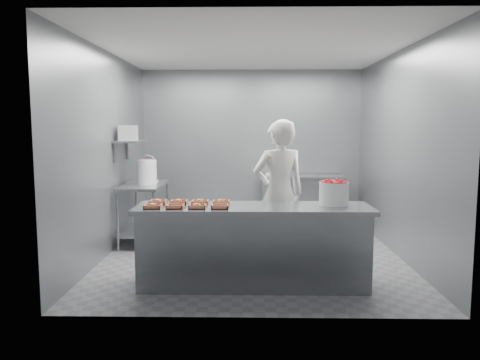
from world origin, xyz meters
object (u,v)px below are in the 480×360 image
(tray_1, at_px, (175,206))
(glaze_bucket, at_px, (147,171))
(tray_3, at_px, (220,206))
(appliance, at_px, (128,133))
(tray_2, at_px, (197,206))
(tray_5, at_px, (179,202))
(tray_7, at_px, (221,202))
(service_counter, at_px, (253,246))
(prep_table, at_px, (144,204))
(tray_6, at_px, (200,202))
(tray_0, at_px, (153,206))
(strawberry_tub, at_px, (334,192))
(back_counter, at_px, (301,200))
(tray_4, at_px, (158,202))
(worker, at_px, (279,194))

(tray_1, relative_size, glaze_bucket, 0.42)
(tray_3, height_order, appliance, appliance)
(tray_2, xyz_separation_m, tray_5, (-0.24, 0.29, 0.00))
(tray_5, relative_size, glaze_bucket, 0.42)
(tray_3, relative_size, appliance, 0.63)
(tray_7, bearing_deg, service_counter, -21.57)
(service_counter, height_order, prep_table, same)
(appliance, bearing_deg, prep_table, 38.82)
(tray_1, height_order, tray_5, tray_5)
(service_counter, relative_size, tray_6, 13.88)
(tray_0, bearing_deg, strawberry_tub, 6.57)
(service_counter, relative_size, glaze_bucket, 5.89)
(tray_2, distance_m, tray_5, 0.37)
(service_counter, xyz_separation_m, tray_1, (-0.84, -0.14, 0.47))
(service_counter, xyz_separation_m, tray_0, (-1.08, -0.14, 0.47))
(tray_5, relative_size, tray_6, 1.00)
(back_counter, bearing_deg, tray_0, -120.29)
(glaze_bucket, bearing_deg, tray_6, -61.30)
(back_counter, distance_m, tray_4, 3.72)
(tray_3, distance_m, worker, 1.12)
(tray_7, bearing_deg, prep_table, 125.48)
(strawberry_tub, bearing_deg, tray_2, -171.35)
(prep_table, bearing_deg, tray_7, -54.52)
(tray_0, distance_m, worker, 1.67)
(service_counter, relative_size, worker, 1.40)
(tray_1, bearing_deg, tray_3, 0.00)
(back_counter, distance_m, tray_3, 3.65)
(tray_2, relative_size, tray_7, 1.00)
(tray_1, xyz_separation_m, appliance, (-0.98, 1.91, 0.76))
(tray_0, distance_m, tray_5, 0.37)
(prep_table, distance_m, tray_0, 2.19)
(worker, bearing_deg, appliance, -43.38)
(tray_7, bearing_deg, strawberry_tub, -2.64)
(tray_5, distance_m, worker, 1.32)
(back_counter, relative_size, tray_5, 8.01)
(tray_0, relative_size, strawberry_tub, 0.58)
(prep_table, distance_m, appliance, 1.11)
(prep_table, relative_size, tray_4, 6.40)
(tray_3, bearing_deg, service_counter, 21.72)
(tray_5, bearing_deg, service_counter, -9.65)
(tray_2, bearing_deg, tray_3, 0.00)
(glaze_bucket, bearing_deg, prep_table, -168.44)
(tray_2, relative_size, glaze_bucket, 0.42)
(tray_4, bearing_deg, appliance, 114.42)
(tray_1, distance_m, tray_6, 0.37)
(tray_3, bearing_deg, glaze_bucket, 120.48)
(prep_table, distance_m, tray_7, 2.24)
(worker, bearing_deg, tray_6, 14.79)
(prep_table, xyz_separation_m, tray_0, (0.57, -2.09, 0.33))
(back_counter, distance_m, tray_7, 3.39)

